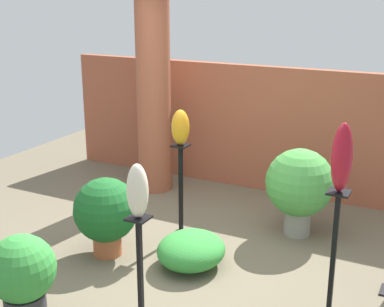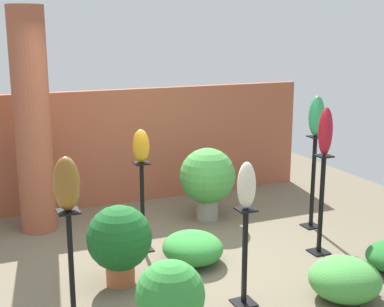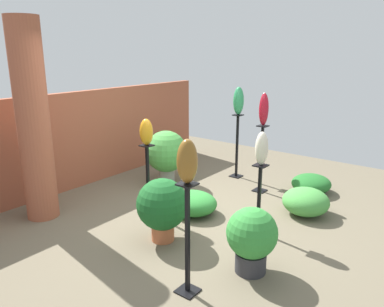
{
  "view_description": "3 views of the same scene",
  "coord_description": "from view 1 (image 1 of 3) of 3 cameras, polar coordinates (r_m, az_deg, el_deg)",
  "views": [
    {
      "loc": [
        2.2,
        -4.01,
        2.51
      ],
      "look_at": [
        -0.01,
        0.32,
        1.01
      ],
      "focal_mm": 50.0,
      "sensor_mm": 36.0,
      "label": 1
    },
    {
      "loc": [
        -1.96,
        -4.8,
        2.42
      ],
      "look_at": [
        0.18,
        0.17,
        1.15
      ],
      "focal_mm": 50.0,
      "sensor_mm": 36.0,
      "label": 2
    },
    {
      "loc": [
        -3.77,
        -2.99,
        2.27
      ],
      "look_at": [
        0.15,
        0.06,
        0.88
      ],
      "focal_mm": 35.0,
      "sensor_mm": 36.0,
      "label": 3
    }
  ],
  "objects": [
    {
      "name": "foliage_bed_center",
      "position": [
        5.11,
        -0.09,
        -10.25
      ],
      "size": [
        0.64,
        0.69,
        0.32
      ],
      "primitive_type": "ellipsoid",
      "color": "#338C38",
      "rests_on": "ground"
    },
    {
      "name": "pedestal_amber",
      "position": [
        5.56,
        -1.19,
        -4.53
      ],
      "size": [
        0.2,
        0.2,
        1.01
      ],
      "color": "black",
      "rests_on": "ground"
    },
    {
      "name": "pedestal_ruby",
      "position": [
        4.27,
        14.76,
        -11.49
      ],
      "size": [
        0.2,
        0.2,
        1.11
      ],
      "color": "black",
      "rests_on": "ground"
    },
    {
      "name": "ground_plane",
      "position": [
        5.22,
        -1.5,
        -11.61
      ],
      "size": [
        8.0,
        8.0,
        0.0
      ],
      "primitive_type": "plane",
      "color": "#6B604C"
    },
    {
      "name": "potted_plant_front_right",
      "position": [
        5.68,
        11.39,
        -3.29
      ],
      "size": [
        0.71,
        0.71,
        0.94
      ],
      "color": "gray",
      "rests_on": "ground"
    },
    {
      "name": "art_vase_amber",
      "position": [
        5.33,
        -1.24,
        2.8
      ],
      "size": [
        0.18,
        0.18,
        0.36
      ],
      "primitive_type": "ellipsoid",
      "color": "orange",
      "rests_on": "pedestal_amber"
    },
    {
      "name": "art_vase_ruby",
      "position": [
        3.94,
        15.69,
        -0.44
      ],
      "size": [
        0.15,
        0.15,
        0.51
      ],
      "primitive_type": "ellipsoid",
      "color": "maroon",
      "rests_on": "pedestal_ruby"
    },
    {
      "name": "potted_plant_walkway_edge",
      "position": [
        5.25,
        -9.18,
        -6.17
      ],
      "size": [
        0.63,
        0.63,
        0.79
      ],
      "color": "#B25B38",
      "rests_on": "ground"
    },
    {
      "name": "brick_wall_back",
      "position": [
        6.88,
        7.55,
        2.61
      ],
      "size": [
        5.6,
        0.12,
        1.6
      ],
      "primitive_type": "cube",
      "color": "#9E5138",
      "rests_on": "ground"
    },
    {
      "name": "brick_pillar",
      "position": [
        6.72,
        -4.13,
        7.06
      ],
      "size": [
        0.43,
        0.43,
        2.68
      ],
      "primitive_type": "cylinder",
      "color": "#9E5138",
      "rests_on": "ground"
    },
    {
      "name": "art_vase_ivory",
      "position": [
        3.9,
        -5.83,
        -3.99
      ],
      "size": [
        0.16,
        0.16,
        0.42
      ],
      "primitive_type": "ellipsoid",
      "color": "beige",
      "rests_on": "pedestal_ivory"
    },
    {
      "name": "potted_plant_front_left",
      "position": [
        4.44,
        -17.67,
        -12.1
      ],
      "size": [
        0.54,
        0.54,
        0.71
      ],
      "color": "#2D2D33",
      "rests_on": "ground"
    },
    {
      "name": "pedestal_ivory",
      "position": [
        4.21,
        -5.54,
        -12.96
      ],
      "size": [
        0.2,
        0.2,
        0.9
      ],
      "color": "black",
      "rests_on": "ground"
    }
  ]
}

